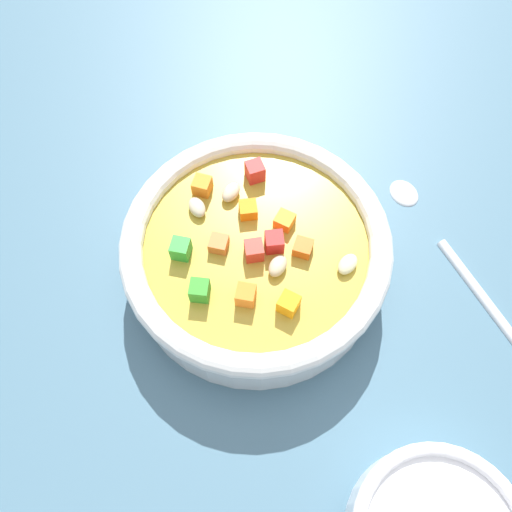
% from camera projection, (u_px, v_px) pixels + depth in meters
% --- Properties ---
extents(ground_plane, '(1.40, 1.40, 0.02)m').
position_uv_depth(ground_plane, '(256.00, 274.00, 0.47)').
color(ground_plane, '#42667A').
extents(soup_bowl_main, '(0.22, 0.22, 0.06)m').
position_uv_depth(soup_bowl_main, '(256.00, 253.00, 0.43)').
color(soup_bowl_main, white).
rests_on(soup_bowl_main, ground_plane).
extents(spoon, '(0.12, 0.16, 0.01)m').
position_uv_depth(spoon, '(448.00, 247.00, 0.46)').
color(spoon, silver).
rests_on(spoon, ground_plane).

